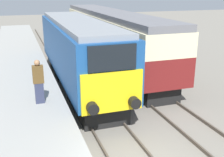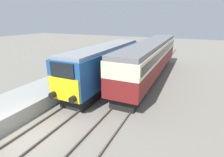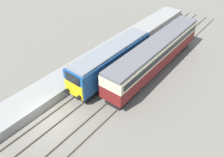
# 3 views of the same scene
# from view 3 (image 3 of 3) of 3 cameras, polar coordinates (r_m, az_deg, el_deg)

# --- Properties ---
(ground_plane) EXTENTS (120.00, 120.00, 0.00)m
(ground_plane) POSITION_cam_3_polar(r_m,az_deg,el_deg) (22.14, -15.68, -10.78)
(ground_plane) COLOR slate
(platform_left) EXTENTS (3.50, 50.00, 1.01)m
(platform_left) POSITION_cam_3_polar(r_m,az_deg,el_deg) (27.49, -7.36, 2.79)
(platform_left) COLOR gray
(platform_left) RESTS_ON ground_plane
(rails_near_track) EXTENTS (1.51, 60.00, 0.14)m
(rails_near_track) POSITION_cam_3_polar(r_m,az_deg,el_deg) (24.22, -6.61, -4.00)
(rails_near_track) COLOR #4C4238
(rails_near_track) RESTS_ON ground_plane
(rails_far_track) EXTENTS (1.50, 60.00, 0.14)m
(rails_far_track) POSITION_cam_3_polar(r_m,az_deg,el_deg) (22.53, -0.28, -7.58)
(rails_far_track) COLOR #4C4238
(rails_far_track) RESTS_ON ground_plane
(locomotive) EXTENTS (2.70, 12.62, 3.95)m
(locomotive) POSITION_cam_3_polar(r_m,az_deg,el_deg) (25.54, -0.14, 4.67)
(locomotive) COLOR black
(locomotive) RESTS_ON ground_plane
(passenger_carriage) EXTENTS (2.75, 18.03, 4.03)m
(passenger_carriage) POSITION_cam_3_polar(r_m,az_deg,el_deg) (27.09, 11.45, 6.63)
(passenger_carriage) COLOR black
(passenger_carriage) RESTS_ON ground_plane
(person_on_platform) EXTENTS (0.44, 0.26, 1.86)m
(person_on_platform) POSITION_cam_3_polar(r_m,az_deg,el_deg) (24.68, -11.10, 1.93)
(person_on_platform) COLOR #2D334C
(person_on_platform) RESTS_ON platform_left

